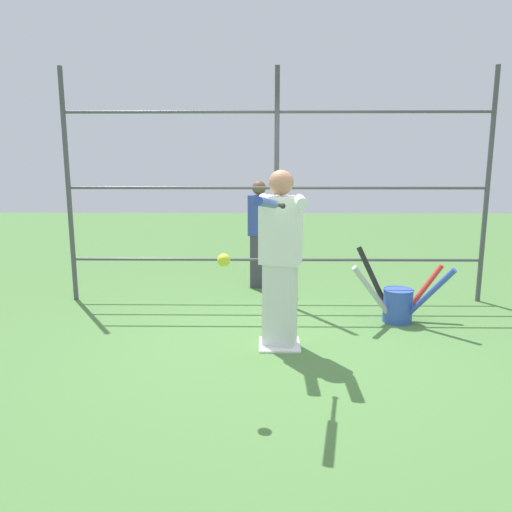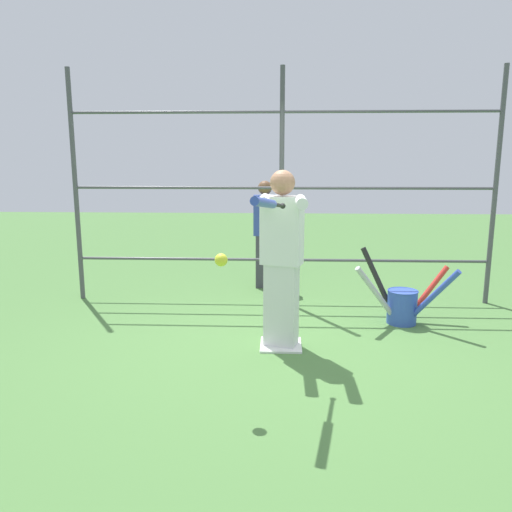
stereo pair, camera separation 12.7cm
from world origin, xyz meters
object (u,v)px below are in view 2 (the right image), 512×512
(softball_in_flight, at_px, (221,260))
(bat_bucket, at_px, (402,303))
(batter, at_px, (282,254))
(bystander_behind_fence, at_px, (265,233))
(baseball_bat_swinging, at_px, (267,203))

(softball_in_flight, relative_size, bat_bucket, 0.09)
(batter, bearing_deg, bystander_behind_fence, -84.41)
(bat_bucket, bearing_deg, baseball_bat_swinging, 49.34)
(baseball_bat_swinging, xyz_separation_m, bystander_behind_fence, (0.10, -3.23, -0.70))
(baseball_bat_swinging, distance_m, bat_bucket, 2.57)
(batter, bearing_deg, baseball_bat_swinging, 82.71)
(softball_in_flight, height_order, bystander_behind_fence, bystander_behind_fence)
(batter, relative_size, baseball_bat_swinging, 1.99)
(baseball_bat_swinging, relative_size, softball_in_flight, 8.94)
(bystander_behind_fence, bearing_deg, softball_in_flight, 86.18)
(softball_in_flight, bearing_deg, bat_bucket, -134.27)
(baseball_bat_swinging, height_order, bystander_behind_fence, baseball_bat_swinging)
(batter, height_order, baseball_bat_swinging, batter)
(baseball_bat_swinging, relative_size, bystander_behind_fence, 0.57)
(softball_in_flight, xyz_separation_m, bat_bucket, (-1.79, -1.84, -0.85))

